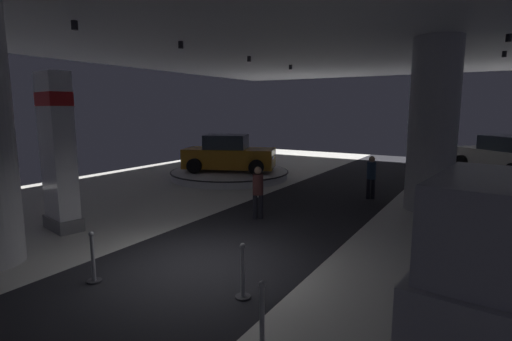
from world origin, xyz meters
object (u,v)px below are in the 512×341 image
object	(u,v)px
brand_sign_pylon	(58,150)
display_platform_far_left	(230,174)
column_right	(433,126)
visitor_walking_near	(371,175)
visitor_walking_far	(258,189)
display_car_far_left	(229,155)
display_car_deep_right	(504,156)
display_platform_deep_right	(501,176)

from	to	relation	value
brand_sign_pylon	display_platform_far_left	world-z (taller)	brand_sign_pylon
brand_sign_pylon	column_right	bearing A→B (deg)	42.18
visitor_walking_near	visitor_walking_far	size ratio (longest dim) A/B	1.00
column_right	display_car_far_left	distance (m)	9.18
display_car_deep_right	visitor_walking_far	xyz separation A→B (m)	(-6.40, -11.39, -0.20)
visitor_walking_near	display_platform_far_left	bearing A→B (deg)	172.54
display_platform_far_left	display_car_far_left	bearing A→B (deg)	-157.75
display_platform_far_left	visitor_walking_near	xyz separation A→B (m)	(6.90, -0.90, 0.71)
column_right	brand_sign_pylon	bearing A→B (deg)	-137.82
visitor_walking_far	display_platform_deep_right	bearing A→B (deg)	60.81
column_right	visitor_walking_far	size ratio (longest dim) A/B	3.46
visitor_walking_far	display_car_deep_right	bearing A→B (deg)	60.68
display_platform_far_left	display_platform_deep_right	distance (m)	12.66
column_right	display_car_deep_right	bearing A→B (deg)	73.66
display_car_far_left	brand_sign_pylon	bearing A→B (deg)	-85.92
display_platform_far_left	display_platform_deep_right	size ratio (longest dim) A/B	1.21
brand_sign_pylon	visitor_walking_far	size ratio (longest dim) A/B	2.66
display_platform_far_left	display_car_deep_right	size ratio (longest dim) A/B	1.30
brand_sign_pylon	display_car_deep_right	world-z (taller)	brand_sign_pylon
display_platform_deep_right	display_car_deep_right	xyz separation A→B (m)	(0.02, -0.02, 0.92)
brand_sign_pylon	visitor_walking_near	world-z (taller)	brand_sign_pylon
display_platform_deep_right	visitor_walking_near	distance (m)	8.21
brand_sign_pylon	display_platform_deep_right	world-z (taller)	brand_sign_pylon
display_car_far_left	visitor_walking_near	world-z (taller)	display_car_far_left
column_right	display_car_far_left	size ratio (longest dim) A/B	1.20
display_platform_far_left	display_platform_deep_right	world-z (taller)	display_platform_far_left
visitor_walking_near	brand_sign_pylon	bearing A→B (deg)	-128.25
display_car_far_left	visitor_walking_near	size ratio (longest dim) A/B	2.87
column_right	visitor_walking_far	distance (m)	6.02
display_car_far_left	display_platform_far_left	bearing A→B (deg)	22.25
visitor_walking_far	visitor_walking_near	bearing A→B (deg)	63.28
display_car_far_left	display_car_deep_right	bearing A→B (deg)	28.83
display_car_far_left	display_car_deep_right	distance (m)	12.70
display_car_far_left	display_platform_deep_right	xyz separation A→B (m)	(11.10, 6.15, -0.93)
brand_sign_pylon	display_car_deep_right	xyz separation A→B (m)	(10.49, 15.00, -1.08)
brand_sign_pylon	display_platform_far_left	xyz separation A→B (m)	(-0.61, 8.89, -1.99)
column_right	visitor_walking_near	size ratio (longest dim) A/B	3.46
brand_sign_pylon	display_car_deep_right	bearing A→B (deg)	55.04
visitor_walking_near	visitor_walking_far	bearing A→B (deg)	-116.72
display_car_deep_right	display_platform_deep_right	bearing A→B (deg)	136.96
display_platform_deep_right	visitor_walking_far	world-z (taller)	visitor_walking_far
display_platform_deep_right	visitor_walking_near	world-z (taller)	visitor_walking_near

